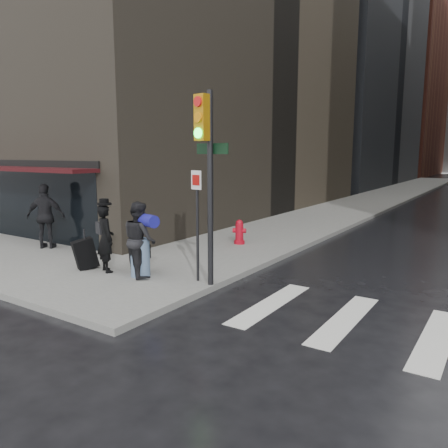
{
  "coord_description": "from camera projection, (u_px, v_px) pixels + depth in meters",
  "views": [
    {
      "loc": [
        7.54,
        -6.95,
        3.17
      ],
      "look_at": [
        1.23,
        2.63,
        1.3
      ],
      "focal_mm": 35.0,
      "sensor_mm": 36.0,
      "label": 1
    }
  ],
  "objects": [
    {
      "name": "ground",
      "position": [
        120.0,
        288.0,
        10.33
      ],
      "size": [
        140.0,
        140.0,
        0.0
      ],
      "primitive_type": "plane",
      "color": "black",
      "rests_on": "ground"
    },
    {
      "name": "sidewalk_left",
      "position": [
        389.0,
        195.0,
        32.58
      ],
      "size": [
        4.0,
        50.0,
        0.15
      ],
      "primitive_type": "cube",
      "color": "slate",
      "rests_on": "ground"
    },
    {
      "name": "bldg_left_mid",
      "position": [
        296.0,
        20.0,
        45.99
      ],
      "size": [
        22.0,
        24.0,
        34.0
      ],
      "primitive_type": "cube",
      "color": "gray",
      "rests_on": "ground"
    },
    {
      "name": "bldg_left_far",
      "position": [
        360.0,
        88.0,
        66.41
      ],
      "size": [
        22.0,
        20.0,
        26.0
      ],
      "primitive_type": "cube",
      "color": "#572D1D",
      "rests_on": "ground"
    },
    {
      "name": "storefront",
      "position": [
        18.0,
        192.0,
        15.41
      ],
      "size": [
        8.4,
        1.11,
        2.83
      ],
      "color": "black",
      "rests_on": "ground"
    },
    {
      "name": "man_overcoat",
      "position": [
        101.0,
        241.0,
        11.18
      ],
      "size": [
        1.29,
        0.84,
        1.92
      ],
      "rotation": [
        0.0,
        0.0,
        2.71
      ],
      "color": "black",
      "rests_on": "ground"
    },
    {
      "name": "man_jeans",
      "position": [
        140.0,
        239.0,
        10.7
      ],
      "size": [
        1.26,
        1.14,
        1.86
      ],
      "rotation": [
        0.0,
        0.0,
        2.67
      ],
      "color": "black",
      "rests_on": "ground"
    },
    {
      "name": "man_greycoat",
      "position": [
        46.0,
        216.0,
        13.88
      ],
      "size": [
        1.29,
        1.06,
        2.06
      ],
      "rotation": [
        0.0,
        0.0,
        3.69
      ],
      "color": "black",
      "rests_on": "ground"
    },
    {
      "name": "traffic_light",
      "position": [
        206.0,
        162.0,
        9.65
      ],
      "size": [
        1.08,
        0.58,
        4.37
      ],
      "rotation": [
        0.0,
        0.0,
        -0.19
      ],
      "color": "black",
      "rests_on": "ground"
    },
    {
      "name": "fire_hydrant",
      "position": [
        239.0,
        233.0,
        14.65
      ],
      "size": [
        0.48,
        0.36,
        0.82
      ],
      "rotation": [
        0.0,
        0.0,
        0.39
      ],
      "color": "#B00A1B",
      "rests_on": "ground"
    }
  ]
}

